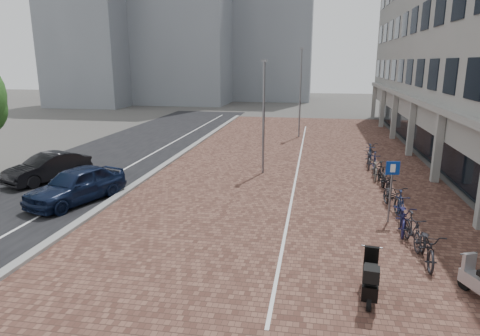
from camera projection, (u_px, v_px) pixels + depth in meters
name	position (u px, v px, depth m)	size (l,w,h in m)	color
ground	(204.00, 260.00, 12.29)	(140.00, 140.00, 0.00)	#474442
plaza_brick	(294.00, 166.00, 23.40)	(14.50, 42.00, 0.04)	brown
street_asphalt	(110.00, 158.00, 25.29)	(8.00, 50.00, 0.03)	black
curb	(172.00, 160.00, 24.60)	(0.35, 42.00, 0.14)	gray
lane_line	(142.00, 159.00, 24.94)	(0.12, 44.00, 0.00)	white
parking_line	(298.00, 166.00, 23.36)	(0.10, 30.00, 0.00)	white
bg_towers	(193.00, 0.00, 58.05)	(33.00, 23.00, 32.00)	gray
car_navy	(76.00, 185.00, 17.24)	(1.74, 4.32, 1.47)	black
car_dark	(48.00, 167.00, 20.37)	(1.42, 4.08, 1.34)	black
scooter_mid	(370.00, 277.00, 10.20)	(0.52, 1.65, 1.14)	black
parking_sign	(391.00, 182.00, 14.81)	(0.48, 0.12, 2.28)	slate
lamp_near	(264.00, 119.00, 21.23)	(0.12, 0.12, 5.69)	slate
lamp_far	(300.00, 94.00, 31.70)	(0.12, 0.12, 6.59)	slate
bike_row	(385.00, 181.00, 18.64)	(1.21, 15.82, 1.05)	black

